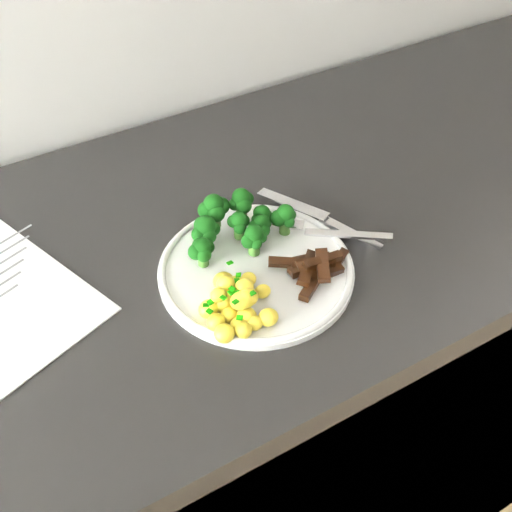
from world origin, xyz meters
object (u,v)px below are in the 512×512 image
(broccoli, at_px, (235,222))
(fork, at_px, (330,231))
(beef_strips, at_px, (313,267))
(potatoes, at_px, (235,303))
(plate, at_px, (256,269))
(counter, at_px, (193,437))
(knife, at_px, (334,225))

(broccoli, bearing_deg, fork, -26.30)
(beef_strips, distance_m, fork, 0.07)
(broccoli, bearing_deg, beef_strips, -61.07)
(broccoli, xyz_separation_m, potatoes, (-0.06, -0.11, -0.02))
(plate, relative_size, potatoes, 2.46)
(counter, relative_size, fork, 17.59)
(potatoes, distance_m, beef_strips, 0.12)
(broccoli, relative_size, fork, 1.14)
(counter, xyz_separation_m, plate, (0.08, -0.08, 0.46))
(plate, distance_m, fork, 0.12)
(broccoli, height_order, potatoes, broccoli)
(plate, height_order, potatoes, potatoes)
(fork, bearing_deg, broccoli, 153.70)
(knife, bearing_deg, beef_strips, -141.19)
(broccoli, distance_m, knife, 0.14)
(counter, relative_size, potatoes, 23.90)
(beef_strips, bearing_deg, counter, 138.78)
(plate, xyz_separation_m, potatoes, (-0.06, -0.05, 0.02))
(beef_strips, bearing_deg, plate, 144.43)
(potatoes, height_order, beef_strips, potatoes)
(counter, bearing_deg, broccoli, -15.42)
(plate, height_order, knife, knife)
(broccoli, xyz_separation_m, knife, (0.13, -0.04, -0.03))
(plate, relative_size, fork, 1.81)
(plate, distance_m, knife, 0.13)
(broccoli, bearing_deg, counter, 164.58)
(potatoes, xyz_separation_m, knife, (0.19, 0.07, -0.01))
(plate, bearing_deg, knife, 7.65)
(counter, distance_m, knife, 0.51)
(counter, xyz_separation_m, beef_strips, (0.14, -0.12, 0.47))
(potatoes, height_order, knife, potatoes)
(broccoli, distance_m, potatoes, 0.12)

